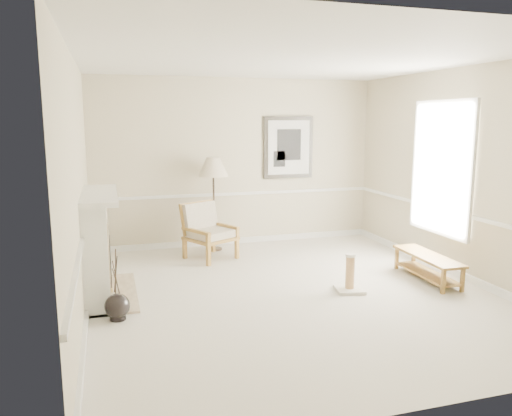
{
  "coord_description": "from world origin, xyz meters",
  "views": [
    {
      "loc": [
        -2.18,
        -5.72,
        2.18
      ],
      "look_at": [
        -0.26,
        0.7,
        1.0
      ],
      "focal_mm": 35.0,
      "sensor_mm": 36.0,
      "label": 1
    }
  ],
  "objects": [
    {
      "name": "room",
      "position": [
        0.14,
        0.08,
        1.87
      ],
      "size": [
        5.04,
        5.54,
        2.92
      ],
      "color": "beige",
      "rests_on": "ground"
    },
    {
      "name": "fireplace",
      "position": [
        -2.34,
        0.6,
        0.64
      ],
      "size": [
        0.64,
        1.64,
        1.31
      ],
      "color": "white",
      "rests_on": "ground"
    },
    {
      "name": "floor_vase",
      "position": [
        -2.15,
        -0.27,
        0.15
      ],
      "size": [
        0.28,
        0.28,
        0.81
      ],
      "rotation": [
        0.0,
        0.0,
        -0.09
      ],
      "color": "black",
      "rests_on": "ground"
    },
    {
      "name": "floor_lamp",
      "position": [
        -0.49,
        2.4,
        1.37
      ],
      "size": [
        0.59,
        0.59,
        1.57
      ],
      "rotation": [
        0.0,
        0.0,
        -0.23
      ],
      "color": "black",
      "rests_on": "ground"
    },
    {
      "name": "scratching_post",
      "position": [
        0.74,
        -0.16,
        0.16
      ],
      "size": [
        0.41,
        0.41,
        0.5
      ],
      "rotation": [
        0.0,
        0.0,
        -0.19
      ],
      "color": "white",
      "rests_on": "ground"
    },
    {
      "name": "bench",
      "position": [
        1.99,
        -0.04,
        0.24
      ],
      "size": [
        0.41,
        1.25,
        0.35
      ],
      "rotation": [
        0.0,
        0.0,
        -0.03
      ],
      "color": "olive",
      "rests_on": "ground"
    },
    {
      "name": "ground",
      "position": [
        0.0,
        0.0,
        0.0
      ],
      "size": [
        5.5,
        5.5,
        0.0
      ],
      "primitive_type": "plane",
      "color": "silver",
      "rests_on": "ground"
    },
    {
      "name": "armchair",
      "position": [
        -0.71,
        1.97,
        0.48
      ],
      "size": [
        0.93,
        0.94,
        0.89
      ],
      "rotation": [
        0.0,
        0.0,
        0.5
      ],
      "color": "olive",
      "rests_on": "ground"
    }
  ]
}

